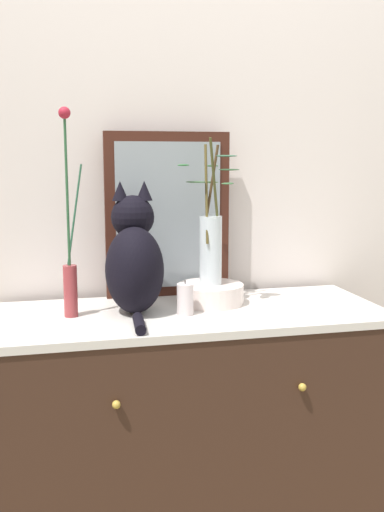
# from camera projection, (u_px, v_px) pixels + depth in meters

# --- Properties ---
(wall_back) EXTENTS (4.40, 0.08, 2.60)m
(wall_back) POSITION_uv_depth(u_px,v_px,m) (172.00, 166.00, 2.15)
(wall_back) COLOR silver
(wall_back) RESTS_ON ground_plane
(sideboard) EXTENTS (1.26, 0.53, 0.84)m
(sideboard) POSITION_uv_depth(u_px,v_px,m) (192.00, 431.00, 1.98)
(sideboard) COLOR #372117
(sideboard) RESTS_ON ground_plane
(mirror_leaning) EXTENTS (0.44, 0.03, 0.58)m
(mirror_leaning) POSITION_uv_depth(u_px,v_px,m) (168.00, 215.00, 2.08)
(mirror_leaning) COLOR #3E1C13
(mirror_leaning) RESTS_ON sideboard
(cat_sitting) EXTENTS (0.20, 0.40, 0.42)m
(cat_sitting) POSITION_uv_depth(u_px,v_px,m) (134.00, 259.00, 1.87)
(cat_sitting) COLOR black
(cat_sitting) RESTS_ON sideboard
(vase_slim_green) EXTENTS (0.07, 0.04, 0.64)m
(vase_slim_green) POSITION_uv_depth(u_px,v_px,m) (70.00, 261.00, 1.81)
(vase_slim_green) COLOR #933437
(vase_slim_green) RESTS_ON sideboard
(bowl_porcelain) EXTENTS (0.23, 0.23, 0.07)m
(bowl_porcelain) POSITION_uv_depth(u_px,v_px,m) (210.00, 294.00, 2.00)
(bowl_porcelain) COLOR silver
(bowl_porcelain) RESTS_ON sideboard
(vase_glass_clear) EXTENTS (0.22, 0.20, 0.49)m
(vase_glass_clear) POSITION_uv_depth(u_px,v_px,m) (211.00, 242.00, 1.97)
(vase_glass_clear) COLOR silver
(vase_glass_clear) RESTS_ON bowl_porcelain
(candle_pillar) EXTENTS (0.05, 0.05, 0.11)m
(candle_pillar) POSITION_uv_depth(u_px,v_px,m) (185.00, 299.00, 1.85)
(candle_pillar) COLOR silver
(candle_pillar) RESTS_ON sideboard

